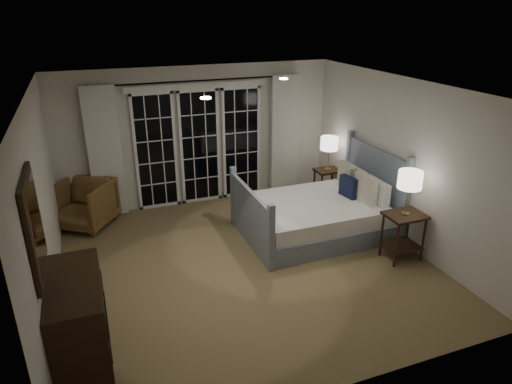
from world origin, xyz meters
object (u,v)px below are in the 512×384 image
object	(u,v)px
dresser	(79,318)
lamp_right	(329,144)
armchair	(84,204)
lamp_left	(410,180)
nightstand_left	(403,229)
bed	(318,214)
nightstand_right	(327,180)

from	to	relation	value
dresser	lamp_right	bearing A→B (deg)	31.88
armchair	lamp_left	bearing A→B (deg)	1.55
nightstand_left	armchair	distance (m)	5.08
bed	lamp_right	size ratio (longest dim) A/B	3.58
armchair	dresser	world-z (taller)	dresser
lamp_right	bed	bearing A→B (deg)	-124.90
bed	lamp_left	xyz separation A→B (m)	(0.75, -1.16, 0.89)
nightstand_right	dresser	size ratio (longest dim) A/B	0.47
nightstand_left	dresser	size ratio (longest dim) A/B	0.56
lamp_left	armchair	distance (m)	5.15
nightstand_left	nightstand_right	size ratio (longest dim) A/B	1.20
bed	nightstand_left	xyz separation A→B (m)	(0.75, -1.16, 0.14)
lamp_left	nightstand_right	bearing A→B (deg)	88.26
nightstand_left	lamp_left	world-z (taller)	lamp_left
lamp_right	armchair	xyz separation A→B (m)	(-4.34, 0.41, -0.70)
nightstand_left	armchair	world-z (taller)	armchair
bed	dresser	bearing A→B (deg)	-156.32
nightstand_right	lamp_right	xyz separation A→B (m)	(0.00, 0.00, 0.71)
lamp_left	armchair	world-z (taller)	lamp_left
lamp_right	nightstand_right	bearing A→B (deg)	-153.43
lamp_right	armchair	world-z (taller)	lamp_right
bed	lamp_left	bearing A→B (deg)	-57.12
nightstand_left	nightstand_right	distance (m)	2.35
lamp_right	dresser	world-z (taller)	lamp_right
bed	lamp_left	size ratio (longest dim) A/B	3.49
bed	armchair	distance (m)	3.86
lamp_left	dresser	distance (m)	4.49
nightstand_right	armchair	bearing A→B (deg)	174.54
nightstand_left	lamp_right	world-z (taller)	lamp_right
nightstand_left	lamp_right	bearing A→B (deg)	88.26
nightstand_left	lamp_right	size ratio (longest dim) A/B	1.13
nightstand_left	dresser	distance (m)	4.42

